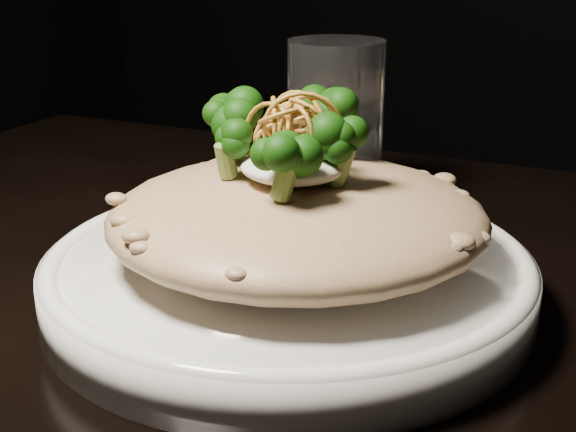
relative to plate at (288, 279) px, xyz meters
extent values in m
cube|color=black|center=(0.07, -0.04, -0.04)|extent=(1.10, 0.80, 0.04)
cylinder|color=black|center=(-0.41, 0.29, -0.41)|extent=(0.05, 0.05, 0.71)
cylinder|color=white|center=(0.00, 0.00, 0.00)|extent=(0.29, 0.29, 0.03)
ellipsoid|color=brown|center=(0.00, 0.00, 0.04)|extent=(0.22, 0.22, 0.05)
ellipsoid|color=silver|center=(0.01, -0.01, 0.07)|extent=(0.06, 0.06, 0.02)
cylinder|color=silver|center=(-0.04, 0.18, 0.05)|extent=(0.10, 0.10, 0.13)
camera|label=1|loc=(0.19, -0.40, 0.20)|focal=50.00mm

